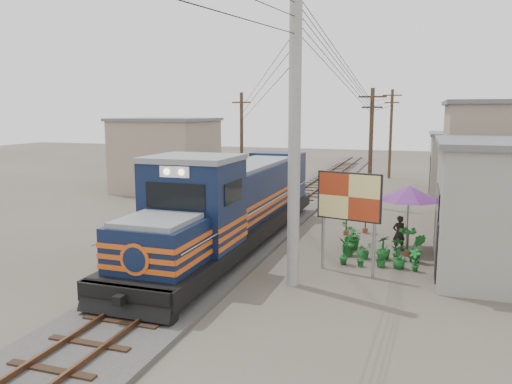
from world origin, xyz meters
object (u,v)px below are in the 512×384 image
(market_umbrella, at_px, (409,193))
(vendor, at_px, (399,233))
(locomotive, at_px, (233,206))
(billboard, at_px, (349,199))

(market_umbrella, relative_size, vendor, 2.16)
(locomotive, xyz_separation_m, vendor, (6.62, 1.69, -1.03))
(market_umbrella, bearing_deg, billboard, -116.63)
(locomotive, height_order, market_umbrella, locomotive)
(locomotive, relative_size, vendor, 11.11)
(billboard, height_order, vendor, billboard)
(locomotive, distance_m, billboard, 5.41)
(billboard, relative_size, market_umbrella, 1.13)
(billboard, bearing_deg, locomotive, 173.84)
(locomotive, bearing_deg, market_umbrella, 16.08)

